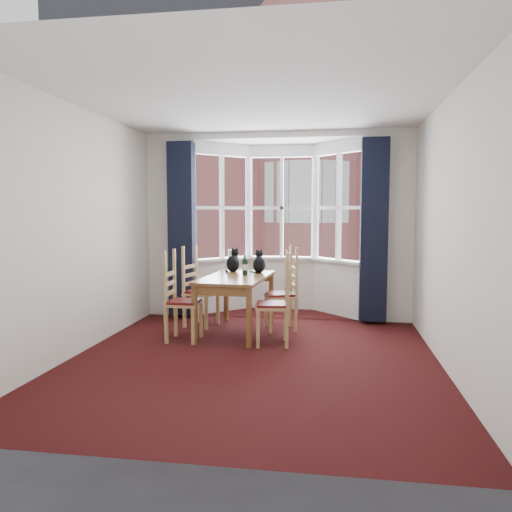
% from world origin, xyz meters
% --- Properties ---
extents(floor, '(4.50, 4.50, 0.00)m').
position_xyz_m(floor, '(0.00, 0.00, 0.00)').
color(floor, black).
rests_on(floor, ground).
extents(ceiling, '(4.50, 4.50, 0.00)m').
position_xyz_m(ceiling, '(0.00, 0.00, 2.80)').
color(ceiling, white).
rests_on(ceiling, floor).
extents(wall_left, '(0.00, 4.50, 4.50)m').
position_xyz_m(wall_left, '(-2.00, 0.00, 1.40)').
color(wall_left, silver).
rests_on(wall_left, floor).
extents(wall_right, '(0.00, 4.50, 4.50)m').
position_xyz_m(wall_right, '(2.00, 0.00, 1.40)').
color(wall_right, silver).
rests_on(wall_right, floor).
extents(wall_near, '(4.00, 0.00, 4.00)m').
position_xyz_m(wall_near, '(0.00, -2.25, 1.40)').
color(wall_near, silver).
rests_on(wall_near, floor).
extents(wall_back_pier_left, '(0.70, 0.12, 2.80)m').
position_xyz_m(wall_back_pier_left, '(-1.65, 2.25, 1.40)').
color(wall_back_pier_left, silver).
rests_on(wall_back_pier_left, floor).
extents(wall_back_pier_right, '(0.70, 0.12, 2.80)m').
position_xyz_m(wall_back_pier_right, '(1.65, 2.25, 1.40)').
color(wall_back_pier_right, silver).
rests_on(wall_back_pier_right, floor).
extents(bay_window, '(2.76, 0.94, 2.80)m').
position_xyz_m(bay_window, '(0.00, 2.75, 1.40)').
color(bay_window, white).
rests_on(bay_window, floor).
extents(curtain_left, '(0.38, 0.22, 2.60)m').
position_xyz_m(curtain_left, '(-1.42, 2.07, 1.35)').
color(curtain_left, black).
rests_on(curtain_left, floor).
extents(curtain_right, '(0.38, 0.22, 2.60)m').
position_xyz_m(curtain_right, '(1.42, 2.07, 1.35)').
color(curtain_right, black).
rests_on(curtain_right, floor).
extents(dining_table, '(0.88, 1.51, 0.76)m').
position_xyz_m(dining_table, '(-0.42, 1.22, 0.67)').
color(dining_table, brown).
rests_on(dining_table, floor).
extents(chair_left_near, '(0.40, 0.42, 0.92)m').
position_xyz_m(chair_left_near, '(-1.08, 0.73, 0.47)').
color(chair_left_near, tan).
rests_on(chair_left_near, floor).
extents(chair_left_far, '(0.48, 0.50, 0.92)m').
position_xyz_m(chair_left_far, '(-1.07, 1.56, 0.47)').
color(chair_left_far, tan).
rests_on(chair_left_far, floor).
extents(chair_right_near, '(0.46, 0.47, 0.92)m').
position_xyz_m(chair_right_near, '(0.22, 0.73, 0.47)').
color(chair_right_near, tan).
rests_on(chair_right_near, floor).
extents(chair_right_far, '(0.51, 0.52, 0.92)m').
position_xyz_m(chair_right_far, '(0.24, 1.50, 0.47)').
color(chair_right_far, tan).
rests_on(chair_right_far, floor).
extents(cat_left, '(0.21, 0.28, 0.35)m').
position_xyz_m(cat_left, '(-0.55, 1.71, 0.90)').
color(cat_left, black).
rests_on(cat_left, dining_table).
extents(cat_right, '(0.21, 0.27, 0.34)m').
position_xyz_m(cat_right, '(-0.17, 1.66, 0.89)').
color(cat_right, black).
rests_on(cat_right, dining_table).
extents(wine_bottle, '(0.07, 0.07, 0.29)m').
position_xyz_m(wine_bottle, '(-0.32, 1.35, 0.89)').
color(wine_bottle, black).
rests_on(wine_bottle, dining_table).
extents(candle_tall, '(0.06, 0.06, 0.13)m').
position_xyz_m(candle_tall, '(-0.79, 2.60, 0.94)').
color(candle_tall, white).
rests_on(candle_tall, bay_window).
extents(candle_short, '(0.06, 0.06, 0.09)m').
position_xyz_m(candle_short, '(-0.69, 2.63, 0.92)').
color(candle_short, white).
rests_on(candle_short, bay_window).
extents(street, '(80.00, 80.00, 0.00)m').
position_xyz_m(street, '(0.00, 32.25, -6.00)').
color(street, '#333335').
rests_on(street, ground).
extents(tenement_building, '(18.40, 7.80, 15.20)m').
position_xyz_m(tenement_building, '(0.00, 14.01, 1.60)').
color(tenement_building, '#AD5D59').
rests_on(tenement_building, street).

